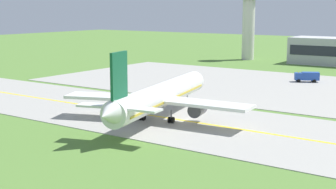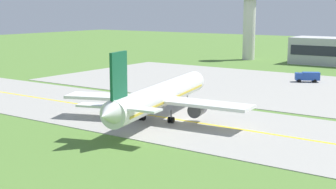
# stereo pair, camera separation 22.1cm
# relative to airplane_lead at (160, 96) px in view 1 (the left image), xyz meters

# --- Properties ---
(ground_plane) EXTENTS (500.00, 500.00, 0.00)m
(ground_plane) POSITION_rel_airplane_lead_xyz_m (4.51, 1.66, -4.13)
(ground_plane) COLOR #517A33
(taxiway_strip) EXTENTS (240.00, 28.00, 0.10)m
(taxiway_strip) POSITION_rel_airplane_lead_xyz_m (4.51, 1.66, -4.08)
(taxiway_strip) COLOR #9E9B93
(taxiway_strip) RESTS_ON ground
(apron_pad) EXTENTS (140.00, 52.00, 0.10)m
(apron_pad) POSITION_rel_airplane_lead_xyz_m (14.51, 43.66, -4.08)
(apron_pad) COLOR #9E9B93
(apron_pad) RESTS_ON ground
(taxiway_centreline) EXTENTS (220.00, 0.60, 0.01)m
(taxiway_centreline) POSITION_rel_airplane_lead_xyz_m (4.51, 1.66, -4.03)
(taxiway_centreline) COLOR yellow
(taxiway_centreline) RESTS_ON taxiway_strip
(airplane_lead) EXTENTS (32.11, 39.31, 12.70)m
(airplane_lead) POSITION_rel_airplane_lead_xyz_m (0.00, 0.00, 0.00)
(airplane_lead) COLOR white
(airplane_lead) RESTS_ON ground
(service_truck_baggage) EXTENTS (6.25, 4.67, 2.60)m
(service_truck_baggage) POSITION_rel_airplane_lead_xyz_m (5.77, 55.60, -2.60)
(service_truck_baggage) COLOR #264CA5
(service_truck_baggage) RESTS_ON ground
(control_tower) EXTENTS (7.60, 7.60, 26.65)m
(control_tower) POSITION_rel_airplane_lead_xyz_m (-30.87, 97.37, 11.94)
(control_tower) COLOR silver
(control_tower) RESTS_ON ground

